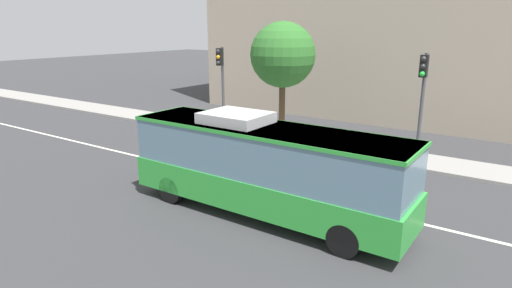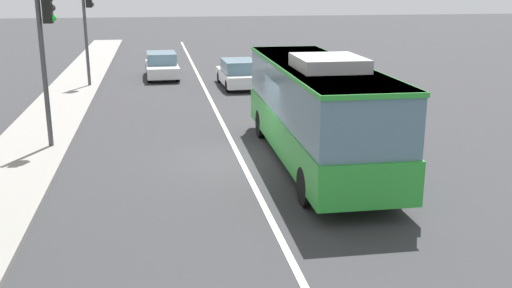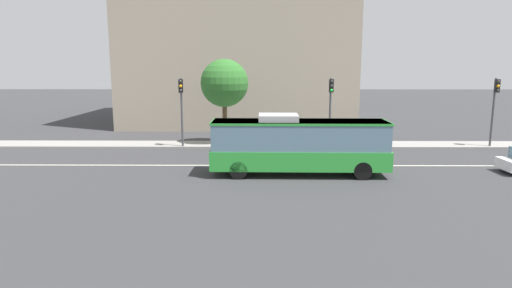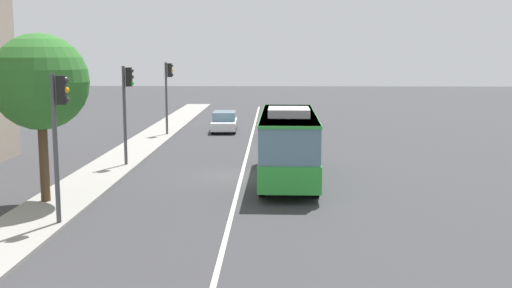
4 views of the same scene
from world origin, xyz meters
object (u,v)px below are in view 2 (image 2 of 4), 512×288
Objects in this scene: transit_bus at (316,106)px; traffic_light_near_corner at (88,20)px; sedan_white at (239,73)px; traffic_light_mid_block at (46,43)px; sedan_white_ahead at (162,65)px.

traffic_light_near_corner is (15.11, 8.09, 1.75)m from transit_bus.
sedan_white is (13.99, 0.37, -1.09)m from transit_bus.
sedan_white is 0.88× the size of traffic_light_mid_block.
sedan_white_ahead is at bearing 77.41° from traffic_light_mid_block.
transit_bus is 1.93× the size of traffic_light_near_corner.
sedan_white_ahead is (3.90, 3.99, 0.00)m from sedan_white.
transit_bus is 2.21× the size of sedan_white_ahead.
sedan_white_ahead is 15.60m from traffic_light_mid_block.
transit_bus is 8.88m from traffic_light_mid_block.
traffic_light_near_corner is 1.00× the size of traffic_light_mid_block.
traffic_light_mid_block reaches higher than sedan_white_ahead.
transit_bus is 2.20× the size of sedan_white.
sedan_white is at bearing 2.35° from transit_bus.
sedan_white_ahead is at bearing 40.69° from traffic_light_near_corner.
sedan_white_ahead is at bearing 14.54° from transit_bus.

